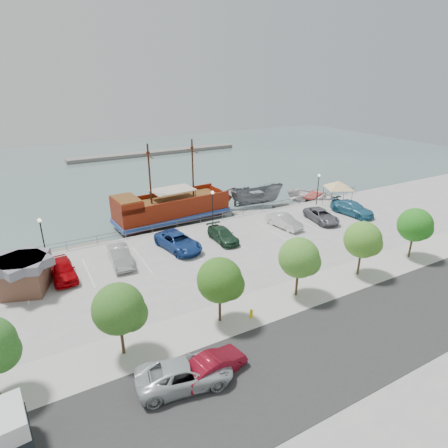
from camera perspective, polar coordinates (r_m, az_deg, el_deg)
ground at (r=39.39m, az=2.69°, el=-4.74°), size 160.00×160.00×0.00m
land_slab at (r=26.92m, az=28.64°, el=-21.20°), size 100.00×58.00×1.20m
street at (r=28.59m, az=20.38°, el=-15.28°), size 100.00×8.00×0.04m
sidewalk at (r=31.93m, az=12.29°, el=-10.05°), size 100.00×4.00×0.05m
seawall_railing at (r=45.02m, az=-2.47°, el=0.90°), size 50.00×0.06×1.00m
far_shore at (r=91.22m, az=-10.34°, el=10.65°), size 40.00×3.00×0.80m
pirate_ship at (r=48.42m, az=-6.60°, el=2.63°), size 17.07×5.88×10.66m
patrol_boat at (r=53.01m, az=5.01°, el=4.06°), size 8.16×4.72×2.97m
speedboat at (r=56.72m, az=13.41°, el=3.98°), size 8.06×9.04×1.54m
dock_west at (r=42.94m, az=-21.62°, el=-3.75°), size 6.51×2.06×0.37m
dock_mid at (r=50.54m, az=5.21°, el=1.60°), size 7.05×4.00×0.39m
dock_east at (r=54.20m, az=10.80°, el=2.70°), size 6.56×3.23×0.36m
shed at (r=34.61m, az=-28.20°, el=-6.72°), size 4.63×4.63×2.98m
canopy_tent at (r=52.60m, az=17.16°, el=6.28°), size 5.93×5.93×3.86m
street_van at (r=23.09m, az=-5.97°, el=-21.67°), size 5.95×3.52×1.55m
street_sedan at (r=23.58m, az=-1.60°, el=-20.69°), size 4.39×2.20×1.38m
fire_hydrant at (r=28.15m, az=4.18°, el=-13.42°), size 0.25×0.25×0.73m
lamp_post_left at (r=38.87m, az=-26.02°, el=-1.08°), size 0.36×0.36×4.28m
lamp_post_mid at (r=43.11m, az=-1.74°, el=3.35°), size 0.36×0.36×4.28m
lamp_post_right at (r=52.08m, az=14.18°, el=5.97°), size 0.36×0.36×4.28m
tree_b at (r=24.17m, az=-15.38°, el=-12.52°), size 3.30×3.20×5.00m
tree_c at (r=26.21m, az=-0.30°, el=-8.72°), size 3.30×3.20×5.00m
tree_d at (r=29.79m, az=11.64°, el=-5.21°), size 3.30×3.20×5.00m
tree_e at (r=34.43m, az=20.60°, el=-2.40°), size 3.30×3.20×5.00m
tree_f at (r=39.78m, az=27.27°, el=-0.25°), size 3.30×3.20×5.00m
parked_car_a at (r=35.69m, az=-23.42°, el=-6.37°), size 2.17×4.96×1.66m
parked_car_b at (r=36.43m, az=-15.56°, el=-4.75°), size 2.02×4.98×1.61m
parked_car_c at (r=38.30m, az=-6.99°, el=-2.68°), size 3.76×6.30×1.64m
parked_car_d at (r=39.89m, az=-0.16°, el=-1.68°), size 1.95×4.76×1.38m
parked_car_f at (r=43.93m, az=9.20°, el=0.41°), size 2.26×4.82×1.53m
parked_car_g at (r=46.78m, az=14.62°, el=1.26°), size 3.20×5.52×1.44m
parked_car_h at (r=50.13m, az=18.94°, el=2.29°), size 3.08×6.02×1.67m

